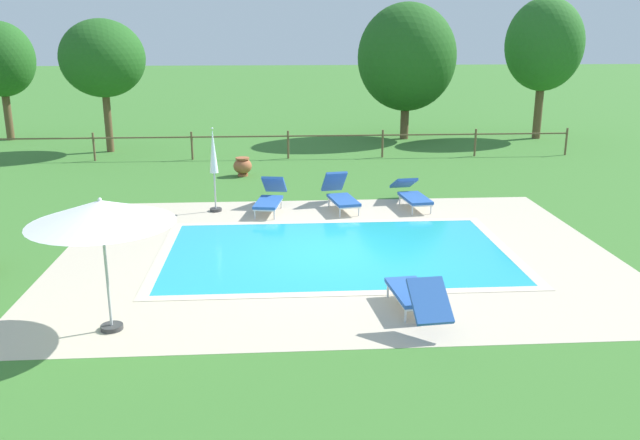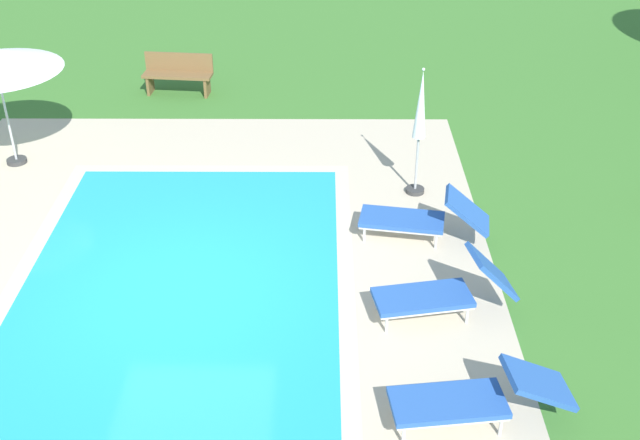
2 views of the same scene
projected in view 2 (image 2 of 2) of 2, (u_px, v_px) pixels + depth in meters
name	position (u px, v px, depth m)	size (l,w,h in m)	color
ground_plane	(179.00, 293.00, 11.16)	(160.00, 160.00, 0.00)	#3D752D
pool_deck_paving	(178.00, 293.00, 11.16)	(11.95, 9.17, 0.01)	beige
swimming_pool_water	(178.00, 293.00, 11.16)	(7.29, 4.51, 0.01)	#23A8C1
pool_coping_rim	(178.00, 292.00, 11.15)	(7.77, 4.99, 0.01)	beige
sun_lounger_north_near_steps	(443.00, 291.00, 10.55)	(0.93, 1.98, 0.95)	#2856A8
sun_lounger_north_mid	(421.00, 218.00, 12.19)	(0.93, 2.06, 0.86)	#2856A8
sun_lounger_north_far	(474.00, 398.00, 8.89)	(0.85, 2.13, 0.72)	#2856A8
patio_umbrella_closed_row_west	(420.00, 117.00, 12.90)	(0.32, 0.32, 2.26)	#383838
wooden_bench_lawn_side	(178.00, 73.00, 17.23)	(0.59, 1.54, 0.87)	brown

